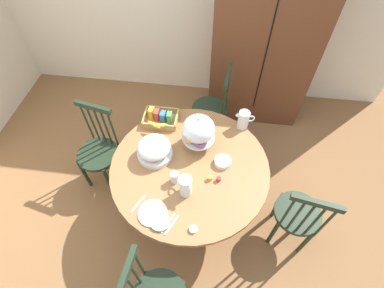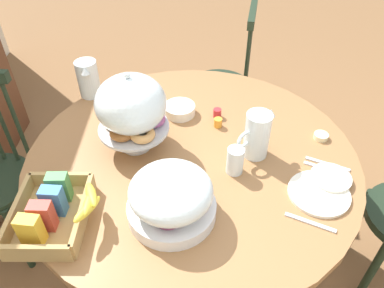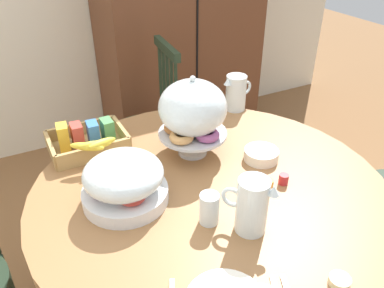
{
  "view_description": "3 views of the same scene",
  "coord_description": "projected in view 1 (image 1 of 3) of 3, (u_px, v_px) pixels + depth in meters",
  "views": [
    {
      "loc": [
        0.28,
        -1.31,
        2.7
      ],
      "look_at": [
        0.1,
        0.12,
        0.84
      ],
      "focal_mm": 26.34,
      "sensor_mm": 36.0,
      "label": 1
    },
    {
      "loc": [
        -1.01,
        -0.04,
        1.75
      ],
      "look_at": [
        0.1,
        -0.03,
        0.79
      ],
      "focal_mm": 34.97,
      "sensor_mm": 36.0,
      "label": 2
    },
    {
      "loc": [
        -0.49,
        -1.01,
        1.63
      ],
      "look_at": [
        0.1,
        0.12,
        0.84
      ],
      "focal_mm": 36.38,
      "sensor_mm": 36.0,
      "label": 3
    }
  ],
  "objects": [
    {
      "name": "orange_juice_pitcher",
      "position": [
        185.0,
        187.0,
        2.12
      ],
      "size": [
        0.13,
        0.16,
        0.19
      ],
      "color": "silver",
      "rests_on": "dining_table"
    },
    {
      "name": "table_knife",
      "position": [
        168.0,
        223.0,
        2.04
      ],
      "size": [
        0.09,
        0.16,
        0.01
      ],
      "primitive_type": "cube",
      "rotation": [
        0.0,
        0.0,
        4.27
      ],
      "color": "silver",
      "rests_on": "dining_table"
    },
    {
      "name": "cereal_bowl",
      "position": [
        223.0,
        162.0,
        2.34
      ],
      "size": [
        0.14,
        0.14,
        0.04
      ],
      "primitive_type": "cylinder",
      "color": "white",
      "rests_on": "dining_table"
    },
    {
      "name": "pastry_stand_with_dome",
      "position": [
        198.0,
        130.0,
        2.32
      ],
      "size": [
        0.28,
        0.28,
        0.34
      ],
      "color": "silver",
      "rests_on": "dining_table"
    },
    {
      "name": "soup_spoon",
      "position": [
        138.0,
        204.0,
        2.13
      ],
      "size": [
        0.09,
        0.16,
        0.01
      ],
      "primitive_type": "cube",
      "rotation": [
        0.0,
        0.0,
        4.27
      ],
      "color": "silver",
      "rests_on": "dining_table"
    },
    {
      "name": "windsor_chair_near_window",
      "position": [
        212.0,
        110.0,
        3.14
      ],
      "size": [
        0.4,
        0.4,
        0.97
      ],
      "color": "#1E2D1E",
      "rests_on": "ground_plane"
    },
    {
      "name": "milk_pitcher",
      "position": [
        243.0,
        120.0,
        2.55
      ],
      "size": [
        0.18,
        0.1,
        0.18
      ],
      "color": "silver",
      "rests_on": "dining_table"
    },
    {
      "name": "fruit_platter_covered",
      "position": [
        154.0,
        149.0,
        2.34
      ],
      "size": [
        0.3,
        0.3,
        0.18
      ],
      "color": "silver",
      "rests_on": "dining_table"
    },
    {
      "name": "butter_dish",
      "position": [
        193.0,
        229.0,
        2.0
      ],
      "size": [
        0.06,
        0.06,
        0.02
      ],
      "primitive_type": "cylinder",
      "color": "beige",
      "rests_on": "dining_table"
    },
    {
      "name": "wooden_armoire",
      "position": [
        264.0,
        41.0,
        3.03
      ],
      "size": [
        1.18,
        0.6,
        1.96
      ],
      "color": "brown",
      "rests_on": "ground_plane"
    },
    {
      "name": "cereal_basket",
      "position": [
        160.0,
        118.0,
        2.61
      ],
      "size": [
        0.32,
        0.3,
        0.12
      ],
      "color": "tan",
      "rests_on": "dining_table"
    },
    {
      "name": "jam_jar_apricot",
      "position": [
        210.0,
        178.0,
        2.25
      ],
      "size": [
        0.04,
        0.04,
        0.04
      ],
      "primitive_type": "cylinder",
      "color": "orange",
      "rests_on": "dining_table"
    },
    {
      "name": "jam_jar_strawberry",
      "position": [
        219.0,
        179.0,
        2.24
      ],
      "size": [
        0.04,
        0.04,
        0.04
      ],
      "primitive_type": "cylinder",
      "color": "#B7282D",
      "rests_on": "dining_table"
    },
    {
      "name": "china_plate_small",
      "position": [
        160.0,
        221.0,
        2.03
      ],
      "size": [
        0.15,
        0.15,
        0.01
      ],
      "primitive_type": "cylinder",
      "color": "white",
      "rests_on": "china_plate_large"
    },
    {
      "name": "dinner_fork",
      "position": [
        172.0,
        225.0,
        2.03
      ],
      "size": [
        0.09,
        0.16,
        0.01
      ],
      "primitive_type": "cube",
      "rotation": [
        0.0,
        0.0,
        4.27
      ],
      "color": "silver",
      "rests_on": "dining_table"
    },
    {
      "name": "drinking_glass",
      "position": [
        174.0,
        177.0,
        2.21
      ],
      "size": [
        0.06,
        0.06,
        0.11
      ],
      "primitive_type": "cylinder",
      "color": "silver",
      "rests_on": "dining_table"
    },
    {
      "name": "dining_table",
      "position": [
        190.0,
        177.0,
        2.49
      ],
      "size": [
        1.33,
        1.33,
        0.74
      ],
      "color": "olive",
      "rests_on": "ground_plane"
    },
    {
      "name": "china_plate_large",
      "position": [
        153.0,
        213.0,
        2.08
      ],
      "size": [
        0.22,
        0.22,
        0.01
      ],
      "primitive_type": "cylinder",
      "color": "white",
      "rests_on": "dining_table"
    },
    {
      "name": "ground_plane",
      "position": [
        181.0,
        201.0,
        2.96
      ],
      "size": [
        10.0,
        10.0,
        0.0
      ],
      "primitive_type": "plane",
      "color": "brown"
    },
    {
      "name": "windsor_chair_by_cabinet",
      "position": [
        99.0,
        152.0,
        2.78
      ],
      "size": [
        0.41,
        0.41,
        0.97
      ],
      "color": "#1E2D1E",
      "rests_on": "ground_plane"
    },
    {
      "name": "windsor_chair_far_side",
      "position": [
        297.0,
        215.0,
        2.38
      ],
      "size": [
        0.41,
        0.41,
        0.97
      ],
      "color": "#1E2D1E",
      "rests_on": "ground_plane"
    }
  ]
}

